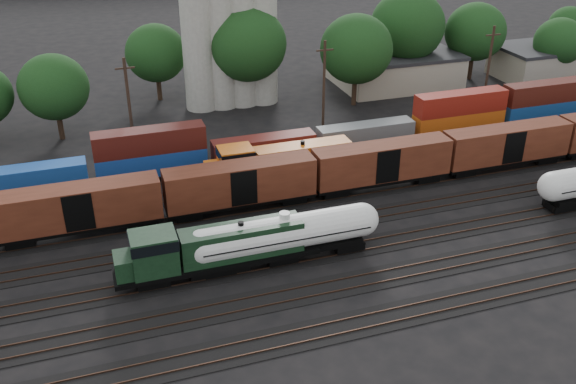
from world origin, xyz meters
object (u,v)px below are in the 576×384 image
object	(u,v)px
green_locomotive	(206,249)
tank_car_a	(285,235)
orange_locomotive	(276,162)
grain_silo	(228,26)

from	to	relation	value
green_locomotive	tank_car_a	distance (m)	6.90
tank_car_a	orange_locomotive	world-z (taller)	tank_car_a
tank_car_a	orange_locomotive	bearing A→B (deg)	75.26
grain_silo	green_locomotive	bearing A→B (deg)	-106.63
orange_locomotive	tank_car_a	bearing A→B (deg)	-104.74
tank_car_a	orange_locomotive	size ratio (longest dim) A/B	0.99
orange_locomotive	grain_silo	world-z (taller)	grain_silo
orange_locomotive	grain_silo	size ratio (longest dim) A/B	0.61
green_locomotive	orange_locomotive	xyz separation A→B (m)	(10.84, 15.00, -0.09)
green_locomotive	grain_silo	distance (m)	43.65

